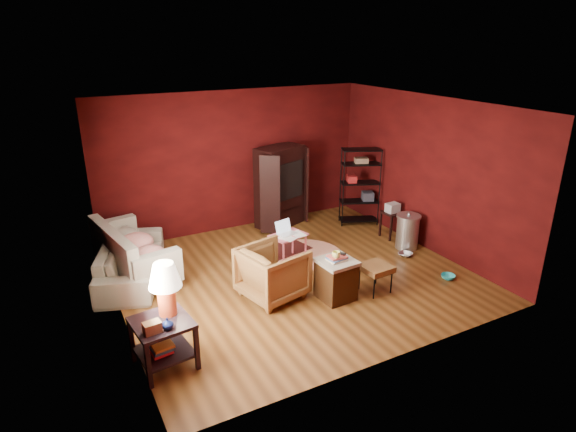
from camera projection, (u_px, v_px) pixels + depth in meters
name	position (u px, v px, depth m)	size (l,w,h in m)	color
room	(292.00, 197.00, 7.51)	(5.54, 5.04, 2.84)	brown
sofa	(130.00, 253.00, 7.87)	(2.15, 0.63, 0.84)	#A19C8B
armchair	(273.00, 270.00, 7.26)	(0.86, 0.81, 0.89)	black
pet_bowl_steel	(406.00, 250.00, 8.71)	(0.25, 0.06, 0.25)	#AFB1B6
pet_bowl_turquoise	(449.00, 273.00, 7.89)	(0.23, 0.07, 0.23)	#29B6BF
vase	(167.00, 324.00, 5.48)	(0.14, 0.14, 0.14)	#0D1845
mug	(336.00, 254.00, 7.03)	(0.12, 0.10, 0.12)	#F1EF76
side_table	(164.00, 306.00, 5.68)	(0.73, 0.73, 1.30)	black
sofa_cushions	(131.00, 255.00, 7.85)	(1.12, 2.09, 0.83)	#A19C8B
hamper	(336.00, 278.00, 7.25)	(0.55, 0.55, 0.73)	#40230E
footstool	(376.00, 269.00, 7.43)	(0.46, 0.46, 0.45)	black
rug_round	(306.00, 254.00, 8.82)	(1.65, 1.65, 0.01)	#EFE1C7
rug_oriental	(275.00, 250.00, 8.97)	(1.32, 1.02, 0.01)	#531816
laptop_desk	(288.00, 237.00, 8.39)	(0.68, 0.58, 0.74)	pink
tv_armoire	(280.00, 185.00, 9.87)	(1.24, 0.96, 1.68)	black
wire_shelving	(361.00, 183.00, 9.97)	(0.86, 0.63, 1.61)	black
small_stand	(392.00, 212.00, 9.39)	(0.37, 0.37, 0.70)	black
trash_can	(407.00, 231.00, 8.98)	(0.60, 0.60, 0.71)	silver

